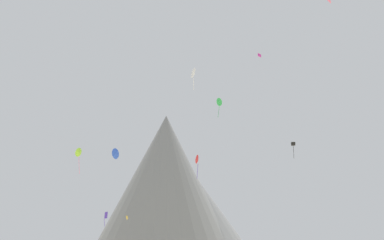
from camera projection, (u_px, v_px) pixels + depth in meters
rock_massif at (170, 191)px, 134.25m from camera, size 67.55×63.70×46.68m
kite_green_high at (220, 102)px, 95.34m from camera, size 1.84×2.11×4.97m
kite_gold_low at (127, 218)px, 92.87m from camera, size 0.35×0.99×0.94m
kite_lime_mid at (79, 153)px, 79.65m from camera, size 1.36×1.96×5.16m
kite_black_high at (293, 144)px, 98.67m from camera, size 1.01×1.05×4.08m
kite_rainbow_high at (328, 0)px, 66.84m from camera, size 1.23×1.62×1.48m
kite_white_high at (194, 74)px, 79.22m from camera, size 1.25×2.14×4.71m
kite_indigo_low at (106, 216)px, 91.48m from camera, size 0.80×0.67×3.26m
kite_blue_mid at (116, 154)px, 92.97m from camera, size 1.48×2.36×2.52m
kite_red_mid at (196, 159)px, 84.90m from camera, size 0.99×1.93×5.22m
kite_magenta_high at (259, 55)px, 83.82m from camera, size 0.80×0.65×0.89m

